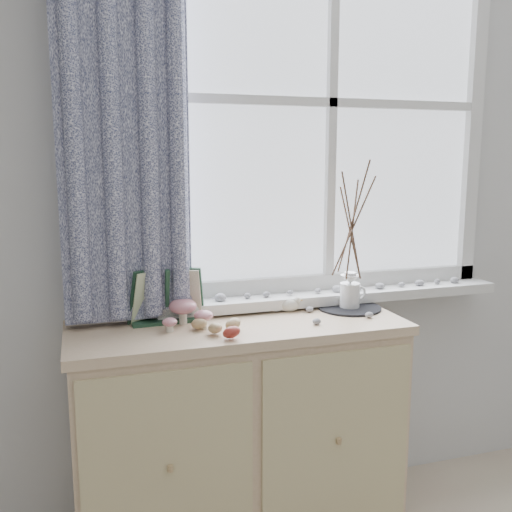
# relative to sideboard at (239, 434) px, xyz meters

# --- Properties ---
(sideboard) EXTENTS (1.20, 0.45, 0.85)m
(sideboard) POSITION_rel_sideboard_xyz_m (0.00, 0.00, 0.00)
(sideboard) COLOR beige
(sideboard) RESTS_ON ground
(botanical_book) EXTENTS (0.30, 0.14, 0.21)m
(botanical_book) POSITION_rel_sideboard_xyz_m (-0.24, 0.07, 0.53)
(botanical_book) COLOR #1D3E29
(botanical_book) RESTS_ON sideboard
(toadstool_cluster) EXTENTS (0.18, 0.16, 0.09)m
(toadstool_cluster) POSITION_rel_sideboard_xyz_m (-0.18, 0.03, 0.48)
(toadstool_cluster) COLOR beige
(toadstool_cluster) RESTS_ON sideboard
(wooden_eggs) EXTENTS (0.16, 0.17, 0.06)m
(wooden_eggs) POSITION_rel_sideboard_xyz_m (-0.09, -0.09, 0.45)
(wooden_eggs) COLOR tan
(wooden_eggs) RESTS_ON sideboard
(songbird_figurine) EXTENTS (0.12, 0.08, 0.06)m
(songbird_figurine) POSITION_rel_sideboard_xyz_m (0.23, 0.10, 0.45)
(songbird_figurine) COLOR silver
(songbird_figurine) RESTS_ON sideboard
(crocheted_doily) EXTENTS (0.25, 0.25, 0.01)m
(crocheted_doily) POSITION_rel_sideboard_xyz_m (0.47, 0.07, 0.43)
(crocheted_doily) COLOR black
(crocheted_doily) RESTS_ON sideboard
(twig_pitcher) EXTENTS (0.24, 0.24, 0.59)m
(twig_pitcher) POSITION_rel_sideboard_xyz_m (0.47, 0.07, 0.76)
(twig_pitcher) COLOR silver
(twig_pitcher) RESTS_ON crocheted_doily
(sideboard_pebbles) EXTENTS (0.33, 0.23, 0.02)m
(sideboard_pebbles) POSITION_rel_sideboard_xyz_m (0.30, 0.00, 0.44)
(sideboard_pebbles) COLOR #949497
(sideboard_pebbles) RESTS_ON sideboard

